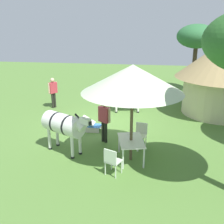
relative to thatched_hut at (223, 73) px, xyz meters
name	(u,v)px	position (x,y,z in m)	size (l,w,h in m)	color
ground_plane	(105,124)	(2.48, -5.56, -2.07)	(36.00, 36.00, 0.00)	#507834
thatched_hut	(223,73)	(0.00, 0.00, 0.00)	(4.70, 4.70, 3.72)	beige
shade_umbrella	(133,79)	(5.64, -4.09, 0.76)	(3.29, 3.29, 3.29)	brown
patio_dining_table	(131,142)	(5.64, -4.09, -1.43)	(1.46, 1.07, 0.74)	silver
patio_chair_near_hut	(112,160)	(6.72, -4.58, -1.55)	(0.56, 0.57, 0.90)	silver
patio_chair_west_end	(141,133)	(4.48, -3.81, -1.55)	(0.51, 0.53, 0.90)	silver
guest_beside_umbrella	(104,118)	(4.34, -5.23, -1.06)	(0.42, 0.52, 1.69)	black
standing_watcher	(53,90)	(0.37, -8.74, -1.08)	(0.51, 0.42, 1.65)	black
striped_lounge_chair	(92,125)	(3.26, -5.97, -1.82)	(0.57, 0.83, 0.61)	#356FB3
zebra_nearest_camera	(128,93)	(0.44, -4.65, -1.07)	(0.86, 2.17, 1.54)	silver
zebra_by_umbrella	(64,125)	(5.41, -6.48, -1.01)	(1.36, 2.02, 1.60)	silver
acacia_tree_right_background	(197,37)	(-4.25, -0.80, 1.49)	(2.50, 2.50, 4.37)	#413226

